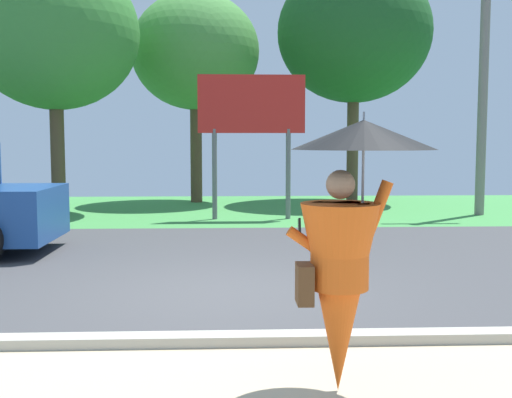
# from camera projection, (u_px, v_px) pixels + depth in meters

# --- Properties ---
(ground_plane) EXTENTS (40.00, 22.00, 0.20)m
(ground_plane) POSITION_uv_depth(u_px,v_px,m) (225.00, 255.00, 10.90)
(ground_plane) COLOR #424244
(monk_pedestrian) EXTENTS (1.11, 1.08, 2.13)m
(monk_pedestrian) POSITION_uv_depth(u_px,v_px,m) (346.00, 245.00, 4.76)
(monk_pedestrian) COLOR #E55B19
(monk_pedestrian) RESTS_ON ground_plane
(utility_pole) EXTENTS (1.80, 0.24, 7.48)m
(utility_pole) POSITION_uv_depth(u_px,v_px,m) (484.00, 62.00, 16.07)
(utility_pole) COLOR gray
(utility_pole) RESTS_ON ground_plane
(roadside_billboard) EXTENTS (2.60, 0.12, 3.50)m
(roadside_billboard) POSITION_uv_depth(u_px,v_px,m) (251.00, 114.00, 15.33)
(roadside_billboard) COLOR slate
(roadside_billboard) RESTS_ON ground_plane
(tree_center_back) EXTENTS (4.32, 4.32, 6.63)m
(tree_center_back) POSITION_uv_depth(u_px,v_px,m) (54.00, 33.00, 16.17)
(tree_center_back) COLOR brown
(tree_center_back) RESTS_ON ground_plane
(tree_right_mid) EXTENTS (3.93, 3.93, 6.43)m
(tree_right_mid) POSITION_uv_depth(u_px,v_px,m) (195.00, 52.00, 19.42)
(tree_right_mid) COLOR brown
(tree_right_mid) RESTS_ON ground_plane
(tree_right_far) EXTENTS (4.73, 4.73, 7.38)m
(tree_right_far) POSITION_uv_depth(u_px,v_px,m) (354.00, 33.00, 19.47)
(tree_right_far) COLOR brown
(tree_right_far) RESTS_ON ground_plane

